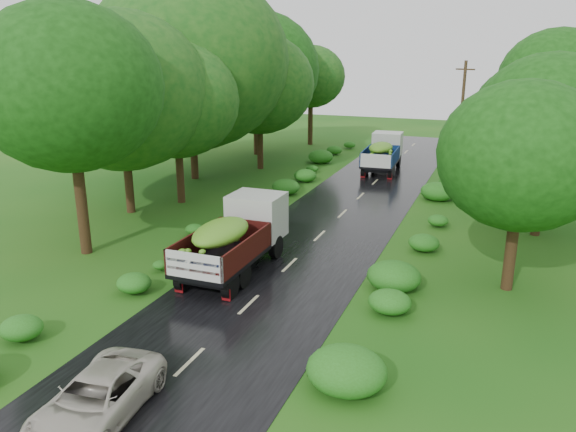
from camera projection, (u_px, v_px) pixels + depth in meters
The scene contains 10 objects.
ground at pixel (190, 362), 16.04m from camera, with size 120.00×120.00×0.00m, color #124F11.
road at pixel (260, 293), 20.51m from camera, with size 6.50×80.00×0.02m, color black.
road_lines at pixel (271, 283), 21.40m from camera, with size 0.12×69.60×0.00m.
truck_near at pixel (237, 234), 22.36m from camera, with size 2.29×6.36×2.67m.
truck_far at pixel (383, 151), 40.44m from camera, with size 2.45×6.18×2.56m.
car at pixel (96, 398), 13.42m from camera, with size 1.89×4.10×1.14m, color beige.
utility_pole at pixel (461, 117), 39.10m from camera, with size 1.31×0.58×7.79m.
trees_left at pixel (210, 77), 36.28m from camera, with size 7.46×34.30×10.13m.
trees_right at pixel (537, 106), 31.11m from camera, with size 5.81×31.58×8.30m.
shrubs at pixel (332, 218), 28.45m from camera, with size 11.90×44.00×0.70m.
Camera 1 is at (7.73, -12.19, 8.64)m, focal length 35.00 mm.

